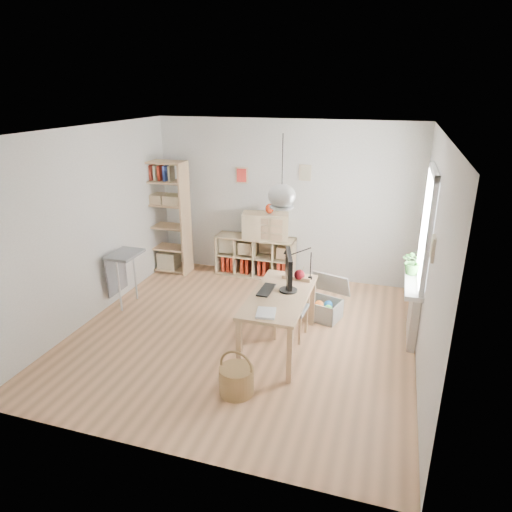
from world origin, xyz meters
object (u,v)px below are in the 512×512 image
(cube_shelf, at_px, (255,259))
(tall_bookshelf, at_px, (165,213))
(monitor, at_px, (289,270))
(chair, at_px, (293,304))
(drawer_chest, at_px, (265,226))
(storage_chest, at_px, (323,304))
(desk, at_px, (280,301))

(cube_shelf, xyz_separation_m, tall_bookshelf, (-1.56, -0.28, 0.79))
(tall_bookshelf, distance_m, monitor, 3.23)
(tall_bookshelf, bearing_deg, chair, -30.65)
(drawer_chest, bearing_deg, storage_chest, -56.33)
(monitor, bearing_deg, chair, 70.19)
(chair, xyz_separation_m, monitor, (-0.01, -0.24, 0.58))
(desk, relative_size, chair, 1.87)
(storage_chest, distance_m, drawer_chest, 1.86)
(drawer_chest, bearing_deg, tall_bookshelf, 175.50)
(tall_bookshelf, distance_m, chair, 3.17)
(cube_shelf, height_order, monitor, monitor)
(desk, xyz_separation_m, chair, (0.09, 0.36, -0.20))
(tall_bookshelf, height_order, drawer_chest, tall_bookshelf)
(cube_shelf, xyz_separation_m, chair, (1.11, -1.87, 0.16))
(cube_shelf, distance_m, storage_chest, 1.88)
(tall_bookshelf, bearing_deg, storage_chest, -17.51)
(monitor, height_order, drawer_chest, monitor)
(tall_bookshelf, bearing_deg, drawer_chest, 7.73)
(desk, distance_m, drawer_chest, 2.35)
(monitor, bearing_deg, drawer_chest, 96.73)
(cube_shelf, height_order, tall_bookshelf, tall_bookshelf)
(cube_shelf, bearing_deg, storage_chest, -40.66)
(tall_bookshelf, relative_size, drawer_chest, 2.56)
(cube_shelf, distance_m, drawer_chest, 0.68)
(storage_chest, height_order, monitor, monitor)
(drawer_chest, bearing_deg, monitor, -78.76)
(tall_bookshelf, relative_size, monitor, 3.53)
(chair, bearing_deg, desk, -100.03)
(storage_chest, distance_m, monitor, 1.26)
(storage_chest, bearing_deg, monitor, -93.89)
(chair, bearing_deg, monitor, -89.14)
(desk, bearing_deg, chair, 76.04)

